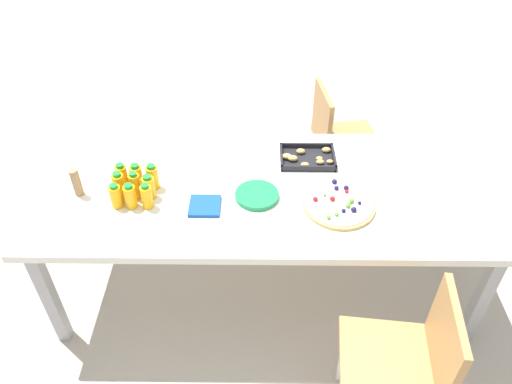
{
  "coord_description": "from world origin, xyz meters",
  "views": [
    {
      "loc": [
        -0.03,
        -1.9,
        2.32
      ],
      "look_at": [
        -0.04,
        -0.06,
        0.74
      ],
      "focal_mm": 34.4,
      "sensor_mm": 36.0,
      "label": 1
    }
  ],
  "objects_px": {
    "juice_bottle_1": "(130,196)",
    "cardboard_tube": "(76,182)",
    "juice_bottle_8": "(153,177)",
    "juice_bottle_0": "(116,196)",
    "snack_tray": "(307,158)",
    "napkin_stack": "(205,206)",
    "juice_bottle_3": "(119,186)",
    "plate_stack": "(257,195)",
    "fruit_pizza": "(339,204)",
    "juice_bottle_4": "(135,185)",
    "party_table": "(265,195)",
    "juice_bottle_2": "(147,196)",
    "juice_bottle_5": "(149,187)",
    "chair_far_right": "(338,135)",
    "juice_bottle_6": "(122,177)",
    "chair_near_right": "(407,358)",
    "juice_bottle_7": "(137,176)"
  },
  "relations": [
    {
      "from": "juice_bottle_1",
      "to": "cardboard_tube",
      "type": "distance_m",
      "value": 0.29
    },
    {
      "from": "cardboard_tube",
      "to": "juice_bottle_8",
      "type": "bearing_deg",
      "value": 9.08
    },
    {
      "from": "cardboard_tube",
      "to": "juice_bottle_0",
      "type": "bearing_deg",
      "value": -21.97
    },
    {
      "from": "snack_tray",
      "to": "napkin_stack",
      "type": "bearing_deg",
      "value": -143.26
    },
    {
      "from": "juice_bottle_3",
      "to": "plate_stack",
      "type": "xyz_separation_m",
      "value": [
        0.67,
        0.0,
        -0.06
      ]
    },
    {
      "from": "napkin_stack",
      "to": "cardboard_tube",
      "type": "bearing_deg",
      "value": 171.82
    },
    {
      "from": "fruit_pizza",
      "to": "plate_stack",
      "type": "xyz_separation_m",
      "value": [
        -0.4,
        0.06,
        -0.0
      ]
    },
    {
      "from": "juice_bottle_4",
      "to": "party_table",
      "type": "bearing_deg",
      "value": 6.7
    },
    {
      "from": "juice_bottle_2",
      "to": "juice_bottle_5",
      "type": "relative_size",
      "value": 1.04
    },
    {
      "from": "juice_bottle_0",
      "to": "chair_far_right",
      "type": "bearing_deg",
      "value": 38.63
    },
    {
      "from": "juice_bottle_2",
      "to": "plate_stack",
      "type": "xyz_separation_m",
      "value": [
        0.52,
        0.07,
        -0.05
      ]
    },
    {
      "from": "chair_far_right",
      "to": "juice_bottle_1",
      "type": "relative_size",
      "value": 6.22
    },
    {
      "from": "napkin_stack",
      "to": "juice_bottle_8",
      "type": "bearing_deg",
      "value": 151.16
    },
    {
      "from": "juice_bottle_5",
      "to": "juice_bottle_4",
      "type": "bearing_deg",
      "value": 174.94
    },
    {
      "from": "chair_far_right",
      "to": "fruit_pizza",
      "type": "bearing_deg",
      "value": -16.04
    },
    {
      "from": "snack_tray",
      "to": "napkin_stack",
      "type": "relative_size",
      "value": 1.97
    },
    {
      "from": "juice_bottle_0",
      "to": "juice_bottle_8",
      "type": "height_order",
      "value": "juice_bottle_8"
    },
    {
      "from": "juice_bottle_6",
      "to": "juice_bottle_8",
      "type": "bearing_deg",
      "value": 0.31
    },
    {
      "from": "juice_bottle_0",
      "to": "juice_bottle_6",
      "type": "height_order",
      "value": "juice_bottle_6"
    },
    {
      "from": "juice_bottle_4",
      "to": "juice_bottle_6",
      "type": "relative_size",
      "value": 1.01
    },
    {
      "from": "juice_bottle_5",
      "to": "juice_bottle_8",
      "type": "height_order",
      "value": "juice_bottle_8"
    },
    {
      "from": "juice_bottle_8",
      "to": "fruit_pizza",
      "type": "relative_size",
      "value": 0.4
    },
    {
      "from": "juice_bottle_8",
      "to": "juice_bottle_6",
      "type": "bearing_deg",
      "value": -179.69
    },
    {
      "from": "juice_bottle_4",
      "to": "plate_stack",
      "type": "xyz_separation_m",
      "value": [
        0.59,
        -0.0,
        -0.06
      ]
    },
    {
      "from": "chair_near_right",
      "to": "juice_bottle_6",
      "type": "distance_m",
      "value": 1.56
    },
    {
      "from": "plate_stack",
      "to": "juice_bottle_6",
      "type": "bearing_deg",
      "value": 173.95
    },
    {
      "from": "plate_stack",
      "to": "cardboard_tube",
      "type": "relative_size",
      "value": 1.44
    },
    {
      "from": "fruit_pizza",
      "to": "chair_near_right",
      "type": "bearing_deg",
      "value": -71.65
    },
    {
      "from": "plate_stack",
      "to": "juice_bottle_8",
      "type": "bearing_deg",
      "value": 172.12
    },
    {
      "from": "juice_bottle_7",
      "to": "plate_stack",
      "type": "relative_size",
      "value": 0.63
    },
    {
      "from": "juice_bottle_1",
      "to": "napkin_stack",
      "type": "height_order",
      "value": "juice_bottle_1"
    },
    {
      "from": "juice_bottle_6",
      "to": "juice_bottle_8",
      "type": "distance_m",
      "value": 0.15
    },
    {
      "from": "juice_bottle_3",
      "to": "juice_bottle_5",
      "type": "distance_m",
      "value": 0.14
    },
    {
      "from": "juice_bottle_1",
      "to": "snack_tray",
      "type": "xyz_separation_m",
      "value": [
        0.87,
        0.38,
        -0.05
      ]
    },
    {
      "from": "cardboard_tube",
      "to": "chair_far_right",
      "type": "bearing_deg",
      "value": 31.8
    },
    {
      "from": "juice_bottle_3",
      "to": "snack_tray",
      "type": "bearing_deg",
      "value": 18.53
    },
    {
      "from": "cardboard_tube",
      "to": "juice_bottle_1",
      "type": "bearing_deg",
      "value": -16.99
    },
    {
      "from": "juice_bottle_1",
      "to": "plate_stack",
      "type": "distance_m",
      "value": 0.61
    },
    {
      "from": "chair_near_right",
      "to": "snack_tray",
      "type": "xyz_separation_m",
      "value": [
        -0.35,
        1.05,
        0.24
      ]
    },
    {
      "from": "juice_bottle_5",
      "to": "juice_bottle_8",
      "type": "xyz_separation_m",
      "value": [
        0.01,
        0.07,
        0.0
      ]
    },
    {
      "from": "chair_near_right",
      "to": "juice_bottle_1",
      "type": "relative_size",
      "value": 6.22
    },
    {
      "from": "juice_bottle_4",
      "to": "cardboard_tube",
      "type": "distance_m",
      "value": 0.29
    },
    {
      "from": "chair_far_right",
      "to": "juice_bottle_3",
      "type": "xyz_separation_m",
      "value": [
        -1.2,
        -0.89,
        0.29
      ]
    },
    {
      "from": "juice_bottle_7",
      "to": "juice_bottle_8",
      "type": "xyz_separation_m",
      "value": [
        0.08,
        -0.01,
        0.0
      ]
    },
    {
      "from": "snack_tray",
      "to": "cardboard_tube",
      "type": "xyz_separation_m",
      "value": [
        -1.15,
        -0.3,
        0.06
      ]
    },
    {
      "from": "juice_bottle_4",
      "to": "juice_bottle_3",
      "type": "bearing_deg",
      "value": -175.13
    },
    {
      "from": "juice_bottle_1",
      "to": "plate_stack",
      "type": "height_order",
      "value": "juice_bottle_1"
    },
    {
      "from": "juice_bottle_3",
      "to": "juice_bottle_7",
      "type": "xyz_separation_m",
      "value": [
        0.07,
        0.08,
        -0.01
      ]
    },
    {
      "from": "juice_bottle_4",
      "to": "fruit_pizza",
      "type": "height_order",
      "value": "juice_bottle_4"
    },
    {
      "from": "juice_bottle_8",
      "to": "cardboard_tube",
      "type": "relative_size",
      "value": 0.93
    }
  ]
}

